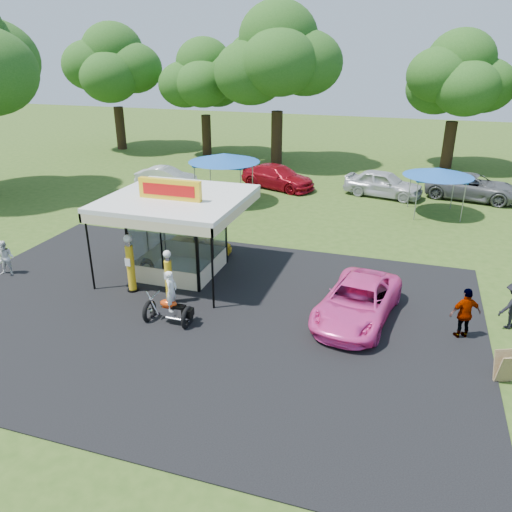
% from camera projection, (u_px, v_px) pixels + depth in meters
% --- Properties ---
extents(ground, '(120.00, 120.00, 0.00)m').
position_uv_depth(ground, '(170.00, 341.00, 16.36)').
color(ground, '#314E18').
rests_on(ground, ground).
extents(asphalt_apron, '(20.00, 14.00, 0.04)m').
position_uv_depth(asphalt_apron, '(195.00, 312.00, 18.11)').
color(asphalt_apron, black).
rests_on(asphalt_apron, ground).
extents(gas_station_kiosk, '(5.40, 5.40, 4.18)m').
position_uv_depth(gas_station_kiosk, '(179.00, 233.00, 20.62)').
color(gas_station_kiosk, white).
rests_on(gas_station_kiosk, ground).
extents(gas_pump_left, '(0.44, 0.44, 2.38)m').
position_uv_depth(gas_pump_left, '(130.00, 265.00, 19.23)').
color(gas_pump_left, black).
rests_on(gas_pump_left, ground).
extents(gas_pump_right, '(0.40, 0.40, 2.14)m').
position_uv_depth(gas_pump_right, '(169.00, 278.00, 18.38)').
color(gas_pump_right, black).
rests_on(gas_pump_right, ground).
extents(motorcycle, '(1.74, 0.82, 2.08)m').
position_uv_depth(motorcycle, '(171.00, 303.00, 17.08)').
color(motorcycle, black).
rests_on(motorcycle, ground).
extents(spare_tires, '(0.87, 0.67, 0.70)m').
position_uv_depth(spare_tires, '(146.00, 267.00, 21.02)').
color(spare_tires, black).
rests_on(spare_tires, ground).
extents(a_frame_sign, '(0.58, 0.65, 0.95)m').
position_uv_depth(a_frame_sign, '(505.00, 367.00, 14.18)').
color(a_frame_sign, '#593819').
rests_on(a_frame_sign, ground).
extents(kiosk_car, '(2.82, 1.13, 0.96)m').
position_uv_depth(kiosk_car, '(201.00, 244.00, 23.06)').
color(kiosk_car, yellow).
rests_on(kiosk_car, ground).
extents(pink_sedan, '(2.99, 5.20, 1.37)m').
position_uv_depth(pink_sedan, '(357.00, 302.00, 17.42)').
color(pink_sedan, '#FF45A8').
rests_on(pink_sedan, ground).
extents(spectator_west, '(0.88, 0.77, 1.52)m').
position_uv_depth(spectator_west, '(5.00, 258.00, 20.78)').
color(spectator_west, white).
rests_on(spectator_west, ground).
extents(spectator_east_b, '(1.14, 0.85, 1.79)m').
position_uv_depth(spectator_east_b, '(465.00, 314.00, 16.20)').
color(spectator_east_b, gray).
rests_on(spectator_east_b, ground).
extents(bg_car_a, '(4.22, 1.71, 1.36)m').
position_uv_depth(bg_car_a, '(166.00, 177.00, 34.11)').
color(bg_car_a, silver).
rests_on(bg_car_a, ground).
extents(bg_car_b, '(5.74, 3.83, 1.54)m').
position_uv_depth(bg_car_b, '(278.00, 177.00, 33.82)').
color(bg_car_b, maroon).
rests_on(bg_car_b, ground).
extents(bg_car_c, '(5.23, 3.02, 1.68)m').
position_uv_depth(bg_car_c, '(383.00, 184.00, 31.88)').
color(bg_car_c, silver).
rests_on(bg_car_c, ground).
extents(bg_car_d, '(6.08, 3.64, 1.58)m').
position_uv_depth(bg_car_d, '(473.00, 187.00, 31.31)').
color(bg_car_d, slate).
rests_on(bg_car_d, ground).
extents(tent_west, '(4.33, 4.33, 3.03)m').
position_uv_depth(tent_west, '(224.00, 158.00, 29.97)').
color(tent_west, gray).
rests_on(tent_west, ground).
extents(tent_east, '(3.86, 3.86, 2.70)m').
position_uv_depth(tent_east, '(438.00, 172.00, 27.82)').
color(tent_east, gray).
rests_on(tent_east, ground).
extents(oak_far_a, '(9.09, 9.09, 10.78)m').
position_uv_depth(oak_far_a, '(115.00, 72.00, 44.58)').
color(oak_far_a, black).
rests_on(oak_far_a, ground).
extents(oak_far_b, '(7.99, 7.99, 9.54)m').
position_uv_depth(oak_far_b, '(205.00, 83.00, 42.40)').
color(oak_far_b, black).
rests_on(oak_far_b, ground).
extents(oak_far_c, '(10.16, 10.16, 11.97)m').
position_uv_depth(oak_far_c, '(278.00, 66.00, 38.18)').
color(oak_far_c, black).
rests_on(oak_far_c, ground).
extents(oak_far_d, '(8.42, 8.42, 10.03)m').
position_uv_depth(oak_far_d, '(458.00, 83.00, 37.39)').
color(oak_far_d, black).
rests_on(oak_far_d, ground).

